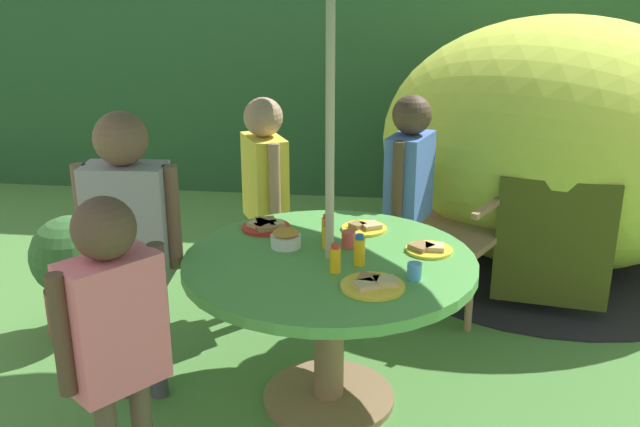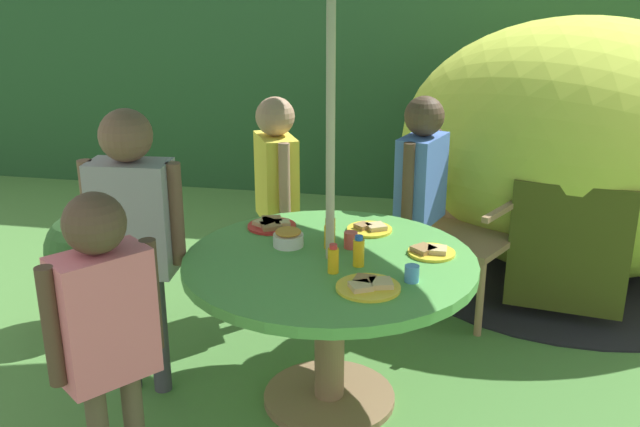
% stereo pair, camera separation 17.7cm
% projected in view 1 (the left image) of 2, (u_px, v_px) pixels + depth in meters
% --- Properties ---
extents(ground_plane, '(10.00, 10.00, 0.02)m').
position_uv_depth(ground_plane, '(329.00, 401.00, 3.18)').
color(ground_plane, '#477A38').
extents(hedge_backdrop, '(9.00, 0.70, 1.93)m').
position_uv_depth(hedge_backdrop, '(374.00, 75.00, 5.95)').
color(hedge_backdrop, '#234C28').
rests_on(hedge_backdrop, ground_plane).
extents(garden_table, '(1.22, 1.22, 0.68)m').
position_uv_depth(garden_table, '(329.00, 288.00, 3.00)').
color(garden_table, brown).
rests_on(garden_table, ground_plane).
extents(wooden_chair, '(0.68, 0.66, 0.97)m').
position_uv_depth(wooden_chair, '(456.00, 211.00, 3.98)').
color(wooden_chair, '#93704C').
rests_on(wooden_chair, ground_plane).
extents(dome_tent, '(2.54, 2.54, 1.56)m').
position_uv_depth(dome_tent, '(557.00, 145.00, 4.44)').
color(dome_tent, '#B2C63F').
rests_on(dome_tent, ground_plane).
extents(potted_plant, '(0.42, 0.42, 0.63)m').
position_uv_depth(potted_plant, '(73.00, 269.00, 3.68)').
color(potted_plant, brown).
rests_on(potted_plant, ground_plane).
extents(child_in_blue_shirt, '(0.27, 0.39, 1.21)m').
position_uv_depth(child_in_blue_shirt, '(409.00, 178.00, 3.75)').
color(child_in_blue_shirt, '#3F3F47').
rests_on(child_in_blue_shirt, ground_plane).
extents(child_in_yellow_shirt, '(0.30, 0.37, 1.20)m').
position_uv_depth(child_in_yellow_shirt, '(265.00, 179.00, 3.75)').
color(child_in_yellow_shirt, '#3F3F47').
rests_on(child_in_yellow_shirt, ground_plane).
extents(child_in_grey_shirt, '(0.44, 0.22, 1.29)m').
position_uv_depth(child_in_grey_shirt, '(129.00, 223.00, 2.94)').
color(child_in_grey_shirt, '#3F3F47').
rests_on(child_in_grey_shirt, ground_plane).
extents(child_in_pink_shirt, '(0.32, 0.34, 1.17)m').
position_uv_depth(child_in_pink_shirt, '(114.00, 323.00, 2.27)').
color(child_in_pink_shirt, brown).
rests_on(child_in_pink_shirt, ground_plane).
extents(snack_bowl, '(0.13, 0.13, 0.08)m').
position_uv_depth(snack_bowl, '(286.00, 238.00, 3.06)').
color(snack_bowl, white).
rests_on(snack_bowl, garden_table).
extents(plate_mid_right, '(0.21, 0.21, 0.03)m').
position_uv_depth(plate_mid_right, '(365.00, 227.00, 3.26)').
color(plate_mid_right, yellow).
rests_on(plate_mid_right, garden_table).
extents(plate_far_right, '(0.20, 0.20, 0.03)m').
position_uv_depth(plate_far_right, '(429.00, 249.00, 3.01)').
color(plate_far_right, yellow).
rests_on(plate_far_right, garden_table).
extents(plate_center_back, '(0.22, 0.22, 0.03)m').
position_uv_depth(plate_center_back, '(266.00, 226.00, 3.28)').
color(plate_center_back, red).
rests_on(plate_center_back, garden_table).
extents(plate_far_left, '(0.24, 0.24, 0.03)m').
position_uv_depth(plate_far_left, '(373.00, 285.00, 2.67)').
color(plate_far_left, yellow).
rests_on(plate_far_left, garden_table).
extents(juice_bottle_near_left, '(0.04, 0.04, 0.11)m').
position_uv_depth(juice_bottle_near_left, '(327.00, 228.00, 3.14)').
color(juice_bottle_near_left, yellow).
rests_on(juice_bottle_near_left, garden_table).
extents(juice_bottle_near_right, '(0.05, 0.05, 0.13)m').
position_uv_depth(juice_bottle_near_right, '(359.00, 251.00, 2.86)').
color(juice_bottle_near_right, yellow).
rests_on(juice_bottle_near_right, garden_table).
extents(juice_bottle_center_front, '(0.05, 0.05, 0.12)m').
position_uv_depth(juice_bottle_center_front, '(327.00, 236.00, 3.04)').
color(juice_bottle_center_front, yellow).
rests_on(juice_bottle_center_front, garden_table).
extents(juice_bottle_mid_left, '(0.04, 0.04, 0.12)m').
position_uv_depth(juice_bottle_mid_left, '(335.00, 259.00, 2.79)').
color(juice_bottle_mid_left, yellow).
rests_on(juice_bottle_mid_left, garden_table).
extents(cup_near, '(0.06, 0.06, 0.07)m').
position_uv_depth(cup_near, '(414.00, 271.00, 2.74)').
color(cup_near, '#4C99D8').
rests_on(cup_near, garden_table).
extents(cup_far, '(0.06, 0.06, 0.07)m').
position_uv_depth(cup_far, '(348.00, 239.00, 3.05)').
color(cup_far, '#E04C47').
rests_on(cup_far, garden_table).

